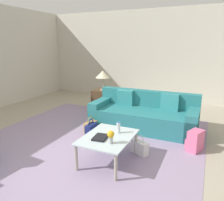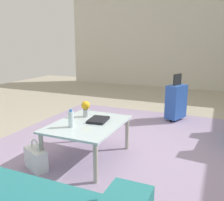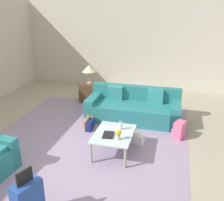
% 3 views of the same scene
% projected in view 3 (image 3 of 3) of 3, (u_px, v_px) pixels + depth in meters
% --- Properties ---
extents(ground_plane, '(12.00, 12.00, 0.00)m').
position_uv_depth(ground_plane, '(84.00, 160.00, 4.93)').
color(ground_plane, '#A89E89').
extents(wall_right, '(0.12, 8.00, 3.10)m').
position_uv_depth(wall_right, '(132.00, 45.00, 8.97)').
color(wall_right, beige).
rests_on(wall_right, ground).
extents(area_rug, '(5.20, 4.40, 0.01)m').
position_uv_depth(area_rug, '(85.00, 143.00, 5.52)').
color(area_rug, '#9984A3').
rests_on(area_rug, ground).
extents(couch, '(0.99, 2.41, 0.84)m').
position_uv_depth(couch, '(134.00, 108.00, 6.67)').
color(couch, teal).
rests_on(couch, ground).
extents(coffee_table, '(1.00, 0.77, 0.45)m').
position_uv_depth(coffee_table, '(114.00, 136.00, 5.03)').
color(coffee_table, silver).
rests_on(coffee_table, ground).
extents(water_bottle, '(0.06, 0.06, 0.20)m').
position_uv_depth(water_bottle, '(121.00, 125.00, 5.14)').
color(water_bottle, silver).
rests_on(water_bottle, coffee_table).
extents(coffee_table_book, '(0.30, 0.24, 0.03)m').
position_uv_depth(coffee_table_book, '(108.00, 135.00, 4.92)').
color(coffee_table_book, black).
rests_on(coffee_table_book, coffee_table).
extents(flower_vase, '(0.11, 0.11, 0.21)m').
position_uv_depth(flower_vase, '(119.00, 134.00, 4.73)').
color(flower_vase, '#B2B7BC').
rests_on(flower_vase, coffee_table).
extents(side_table, '(0.55, 0.55, 0.58)m').
position_uv_depth(side_table, '(90.00, 92.00, 7.96)').
color(side_table, '#513823').
rests_on(side_table, ground).
extents(table_lamp, '(0.44, 0.44, 0.58)m').
position_uv_depth(table_lamp, '(89.00, 69.00, 7.69)').
color(table_lamp, '#ADA899').
rests_on(table_lamp, side_table).
extents(suitcase_blue, '(0.45, 0.35, 0.85)m').
position_uv_depth(suitcase_blue, '(28.00, 201.00, 3.40)').
color(suitcase_blue, '#2851AD').
rests_on(suitcase_blue, ground).
extents(handbag_navy, '(0.32, 0.14, 0.36)m').
position_uv_depth(handbag_navy, '(90.00, 125.00, 6.11)').
color(handbag_navy, navy).
rests_on(handbag_navy, ground).
extents(handbag_white, '(0.26, 0.35, 0.36)m').
position_uv_depth(handbag_white, '(137.00, 139.00, 5.46)').
color(handbag_white, white).
rests_on(handbag_white, ground).
extents(handbag_tan, '(0.34, 0.20, 0.36)m').
position_uv_depth(handbag_tan, '(88.00, 122.00, 6.24)').
color(handbag_tan, tan).
rests_on(handbag_tan, ground).
extents(backpack_pink, '(0.35, 0.33, 0.40)m').
position_uv_depth(backpack_pink, '(179.00, 130.00, 5.71)').
color(backpack_pink, pink).
rests_on(backpack_pink, ground).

